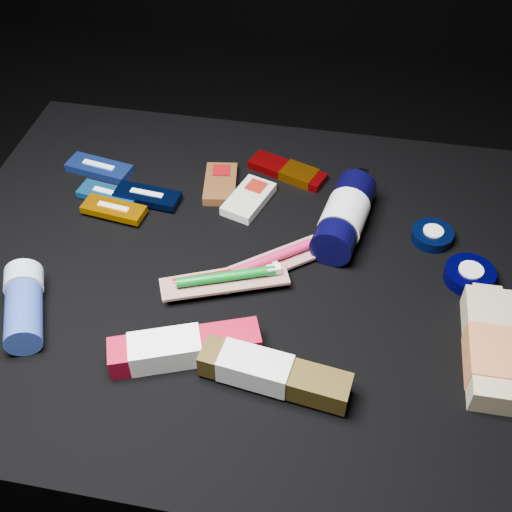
% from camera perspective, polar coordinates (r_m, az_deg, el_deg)
% --- Properties ---
extents(ground, '(3.00, 3.00, 0.00)m').
position_cam_1_polar(ground, '(1.32, -0.74, -13.01)').
color(ground, black).
rests_on(ground, ground).
extents(cloth_table, '(0.98, 0.78, 0.40)m').
position_cam_1_polar(cloth_table, '(1.15, -0.83, -7.88)').
color(cloth_table, black).
rests_on(cloth_table, ground).
extents(luna_bar_0, '(0.12, 0.06, 0.02)m').
position_cam_1_polar(luna_bar_0, '(1.21, -13.76, 7.61)').
color(luna_bar_0, '#1D3CA0').
rests_on(luna_bar_0, cloth_table).
extents(luna_bar_1, '(0.11, 0.06, 0.01)m').
position_cam_1_polar(luna_bar_1, '(1.14, -12.96, 5.35)').
color(luna_bar_1, blue).
rests_on(luna_bar_1, cloth_table).
extents(luna_bar_2, '(0.12, 0.05, 0.01)m').
position_cam_1_polar(luna_bar_2, '(1.12, -9.65, 5.28)').
color(luna_bar_2, black).
rests_on(luna_bar_2, cloth_table).
extents(luna_bar_3, '(0.11, 0.05, 0.01)m').
position_cam_1_polar(luna_bar_3, '(1.10, -12.52, 4.07)').
color(luna_bar_3, '#D37A00').
rests_on(luna_bar_3, cloth_table).
extents(clif_bar_0, '(0.07, 0.11, 0.02)m').
position_cam_1_polar(clif_bar_0, '(1.14, -3.16, 6.56)').
color(clif_bar_0, '#553015').
rests_on(clif_bar_0, cloth_table).
extents(clif_bar_1, '(0.08, 0.11, 0.02)m').
position_cam_1_polar(clif_bar_1, '(1.11, -0.55, 5.22)').
color(clif_bar_1, beige).
rests_on(clif_bar_1, cloth_table).
extents(power_bar, '(0.15, 0.09, 0.02)m').
position_cam_1_polar(power_bar, '(1.16, 3.15, 7.45)').
color(power_bar, '#850507').
rests_on(power_bar, cloth_table).
extents(lotion_bottle, '(0.09, 0.22, 0.07)m').
position_cam_1_polar(lotion_bottle, '(1.04, 7.86, 3.53)').
color(lotion_bottle, black).
rests_on(lotion_bottle, cloth_table).
extents(cream_tin_upper, '(0.07, 0.07, 0.02)m').
position_cam_1_polar(cream_tin_upper, '(1.07, 15.40, 1.78)').
color(cream_tin_upper, black).
rests_on(cream_tin_upper, cloth_table).
extents(cream_tin_lower, '(0.08, 0.08, 0.02)m').
position_cam_1_polar(cream_tin_lower, '(1.03, 18.45, -1.61)').
color(cream_tin_lower, black).
rests_on(cream_tin_lower, cloth_table).
extents(bodywash_bottle, '(0.07, 0.20, 0.04)m').
position_cam_1_polar(bodywash_bottle, '(0.93, 20.17, -7.78)').
color(bodywash_bottle, tan).
rests_on(bodywash_bottle, cloth_table).
extents(deodorant_stick, '(0.10, 0.15, 0.06)m').
position_cam_1_polar(deodorant_stick, '(0.97, -19.95, -4.12)').
color(deodorant_stick, navy).
rests_on(deodorant_stick, cloth_table).
extents(toothbrush_pack_0, '(0.19, 0.12, 0.02)m').
position_cam_1_polar(toothbrush_pack_0, '(0.98, -2.74, -1.94)').
color(toothbrush_pack_0, silver).
rests_on(toothbrush_pack_0, cloth_table).
extents(toothbrush_pack_1, '(0.18, 0.16, 0.02)m').
position_cam_1_polar(toothbrush_pack_1, '(0.99, 1.93, -0.24)').
color(toothbrush_pack_1, '#B9B0AB').
rests_on(toothbrush_pack_1, cloth_table).
extents(toothbrush_pack_2, '(0.19, 0.11, 0.02)m').
position_cam_1_polar(toothbrush_pack_2, '(0.95, -2.52, -2.04)').
color(toothbrush_pack_2, '#AFAAA4').
rests_on(toothbrush_pack_2, cloth_table).
extents(toothpaste_carton_red, '(0.21, 0.12, 0.04)m').
position_cam_1_polar(toothpaste_carton_red, '(0.88, -6.93, -8.17)').
color(toothpaste_carton_red, maroon).
rests_on(toothpaste_carton_red, cloth_table).
extents(toothpaste_carton_green, '(0.20, 0.07, 0.04)m').
position_cam_1_polar(toothpaste_carton_green, '(0.85, 1.04, -10.29)').
color(toothpaste_carton_green, '#392D0E').
rests_on(toothpaste_carton_green, cloth_table).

